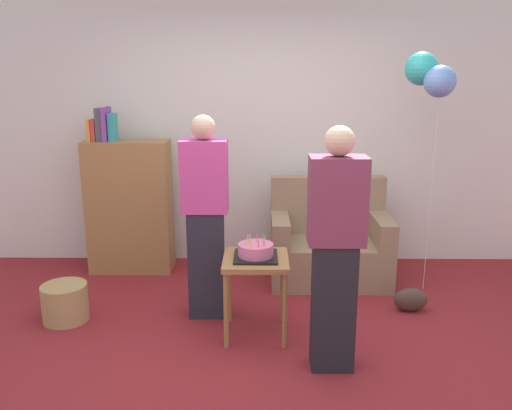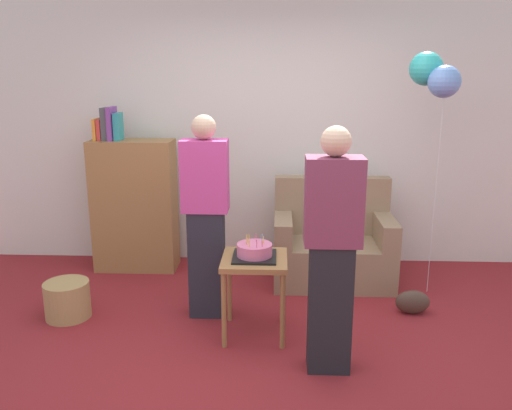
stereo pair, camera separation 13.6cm
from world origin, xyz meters
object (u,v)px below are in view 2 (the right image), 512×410
person_holding_cake (332,251)px  handbag (412,302)px  couch (332,245)px  bookshelf (134,203)px  person_blowing_candles (206,217)px  wicker_basket (67,300)px  side_table (255,270)px  balloon_bunch (434,75)px  birthday_cake (255,251)px

person_holding_cake → handbag: bearing=-101.9°
couch → bookshelf: bookshelf is taller
bookshelf → person_blowing_candles: (0.86, -1.02, 0.16)m
wicker_basket → side_table: bearing=-7.9°
balloon_bunch → handbag: bearing=-108.6°
person_holding_cake → balloon_bunch: balloon_bunch is taller
couch → side_table: size_ratio=1.79×
bookshelf → person_holding_cake: size_ratio=0.99×
person_holding_cake → person_blowing_candles: bearing=-10.0°
side_table → birthday_cake: birthday_cake is taller
couch → person_blowing_candles: 1.43m
person_holding_cake → bookshelf: bearing=-15.1°
couch → side_table: couch is taller
person_holding_cake → balloon_bunch: 1.95m
bookshelf → handbag: bookshelf is taller
handbag → couch: bearing=129.9°
bookshelf → person_blowing_candles: size_ratio=0.99×
person_blowing_candles → person_holding_cake: (0.92, -0.77, 0.00)m
couch → person_holding_cake: (-0.17, -1.57, 0.49)m
side_table → person_holding_cake: 0.75m
side_table → balloon_bunch: size_ratio=0.29×
side_table → person_blowing_candles: size_ratio=0.38×
person_holding_cake → side_table: bearing=-11.0°
birthday_cake → person_holding_cake: size_ratio=0.20×
birthday_cake → balloon_bunch: size_ratio=0.15×
wicker_basket → bookshelf: bearing=76.5°
birthday_cake → balloon_bunch: (1.45, 0.87, 1.25)m
person_holding_cake → balloon_bunch: (0.93, 1.33, 1.08)m
couch → person_holding_cake: person_holding_cake is taller
couch → birthday_cake: couch is taller
handbag → person_holding_cake: bearing=-132.1°
balloon_bunch → person_holding_cake: bearing=-125.0°
birthday_cake → wicker_basket: 1.63m
couch → balloon_bunch: bearing=-17.5°
bookshelf → handbag: 2.77m
bookshelf → birthday_cake: bookshelf is taller
handbag → balloon_bunch: size_ratio=0.13×
handbag → wicker_basket: bearing=-176.2°
side_table → wicker_basket: size_ratio=1.70×
side_table → person_blowing_candles: (-0.40, 0.32, 0.31)m
couch → handbag: 0.96m
side_table → balloon_bunch: balloon_bunch is taller
wicker_basket → couch: bearing=22.2°
balloon_bunch → birthday_cake: bearing=-148.8°
birthday_cake → person_holding_cake: bearing=-41.2°
side_table → balloon_bunch: 2.19m
handbag → bookshelf: bearing=159.7°
couch → balloon_bunch: (0.76, -0.24, 1.58)m
couch → side_table: (-0.69, -1.11, 0.18)m
birthday_cake → handbag: bearing=17.3°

